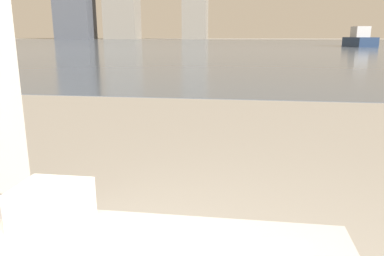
{
  "coord_description": "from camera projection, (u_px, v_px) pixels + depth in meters",
  "views": [
    {
      "loc": [
        0.45,
        -0.21,
        1.22
      ],
      "look_at": [
        0.12,
        2.09,
        0.64
      ],
      "focal_mm": 35.0,
      "sensor_mm": 36.0,
      "label": 1
    }
  ],
  "objects": [
    {
      "name": "towel_stack",
      "position": [
        52.0,
        207.0,
        1.33
      ],
      "size": [
        0.24,
        0.21,
        0.16
      ],
      "color": "white",
      "rests_on": "bathtub"
    },
    {
      "name": "harbor_water",
      "position": [
        244.0,
        43.0,
        60.13
      ],
      "size": [
        180.0,
        110.0,
        0.01
      ],
      "color": "slate",
      "rests_on": "ground_plane"
    },
    {
      "name": "harbor_boat_3",
      "position": [
        360.0,
        40.0,
        40.56
      ],
      "size": [
        2.31,
        5.8,
        2.13
      ],
      "color": "navy",
      "rests_on": "harbor_water"
    }
  ]
}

